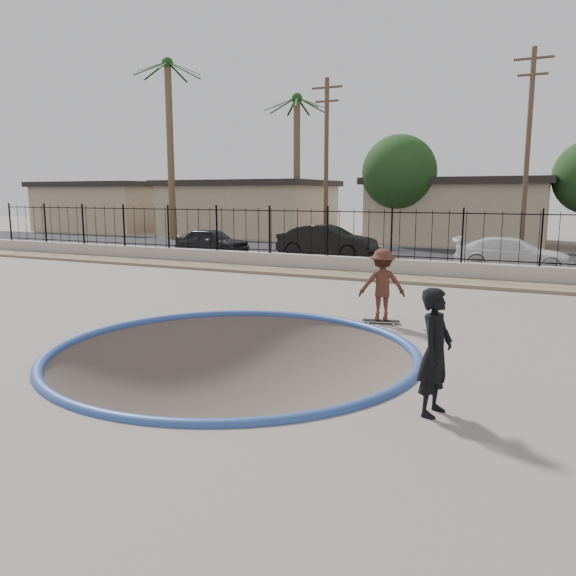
# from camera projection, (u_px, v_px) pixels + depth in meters

# --- Properties ---
(ground) EXTENTS (120.00, 120.00, 2.20)m
(ground) POSITION_uv_depth(u_px,v_px,m) (401.00, 297.00, 22.40)
(ground) COLOR slate
(ground) RESTS_ON ground
(bowl_pit) EXTENTS (6.84, 6.84, 1.80)m
(bowl_pit) POSITION_uv_depth(u_px,v_px,m) (234.00, 352.00, 10.62)
(bowl_pit) COLOR #473C36
(bowl_pit) RESTS_ON ground
(coping_ring) EXTENTS (7.04, 7.04, 0.20)m
(coping_ring) POSITION_uv_depth(u_px,v_px,m) (234.00, 352.00, 10.62)
(coping_ring) COLOR #2C4890
(coping_ring) RESTS_ON ground
(rock_strip) EXTENTS (42.00, 1.60, 0.11)m
(rock_strip) POSITION_uv_depth(u_px,v_px,m) (382.00, 278.00, 19.71)
(rock_strip) COLOR #8D785C
(rock_strip) RESTS_ON ground
(retaining_wall) EXTENTS (42.00, 0.45, 0.60)m
(retaining_wall) POSITION_uv_depth(u_px,v_px,m) (391.00, 267.00, 20.65)
(retaining_wall) COLOR #A29B8E
(retaining_wall) RESTS_ON ground
(fence) EXTENTS (40.00, 0.04, 1.80)m
(fence) POSITION_uv_depth(u_px,v_px,m) (392.00, 234.00, 20.45)
(fence) COLOR black
(fence) RESTS_ON retaining_wall
(street) EXTENTS (90.00, 8.00, 0.04)m
(street) POSITION_uv_depth(u_px,v_px,m) (427.00, 256.00, 26.68)
(street) COLOR black
(street) RESTS_ON ground
(house_west_far) EXTENTS (10.60, 8.60, 3.90)m
(house_west_far) POSITION_uv_depth(u_px,v_px,m) (112.00, 206.00, 46.59)
(house_west_far) COLOR tan
(house_west_far) RESTS_ON ground
(house_west) EXTENTS (11.60, 8.60, 3.90)m
(house_west) POSITION_uv_depth(u_px,v_px,m) (249.00, 207.00, 41.13)
(house_west) COLOR tan
(house_west) RESTS_ON ground
(house_center) EXTENTS (10.60, 8.60, 3.90)m
(house_center) POSITION_uv_depth(u_px,v_px,m) (460.00, 210.00, 34.83)
(house_center) COLOR tan
(house_center) RESTS_ON ground
(palm_left) EXTENTS (2.30, 2.30, 11.30)m
(palm_left) POSITION_uv_depth(u_px,v_px,m) (169.00, 113.00, 35.18)
(palm_left) COLOR brown
(palm_left) RESTS_ON ground
(palm_mid) EXTENTS (2.30, 2.30, 9.30)m
(palm_mid) POSITION_uv_depth(u_px,v_px,m) (297.00, 135.00, 36.01)
(palm_mid) COLOR brown
(palm_mid) RESTS_ON ground
(utility_pole_left) EXTENTS (1.70, 0.24, 9.00)m
(utility_pole_left) POSITION_uv_depth(u_px,v_px,m) (326.00, 161.00, 30.20)
(utility_pole_left) COLOR #473323
(utility_pole_left) RESTS_ON ground
(utility_pole_mid) EXTENTS (1.70, 0.24, 9.50)m
(utility_pole_mid) POSITION_uv_depth(u_px,v_px,m) (528.00, 150.00, 25.96)
(utility_pole_mid) COLOR #473323
(utility_pole_mid) RESTS_ON ground
(street_tree_left) EXTENTS (4.32, 4.32, 6.36)m
(street_tree_left) POSITION_uv_depth(u_px,v_px,m) (399.00, 172.00, 32.60)
(street_tree_left) COLOR #473323
(street_tree_left) RESTS_ON ground
(skater) EXTENTS (1.21, 0.96, 1.64)m
(skater) POSITION_uv_depth(u_px,v_px,m) (382.00, 289.00, 12.87)
(skater) COLOR brown
(skater) RESTS_ON ground
(skateboard) EXTENTS (0.87, 0.40, 0.07)m
(skateboard) POSITION_uv_depth(u_px,v_px,m) (381.00, 321.00, 12.99)
(skateboard) COLOR black
(skateboard) RESTS_ON ground
(videographer) EXTENTS (0.52, 0.70, 1.74)m
(videographer) POSITION_uv_depth(u_px,v_px,m) (435.00, 352.00, 7.52)
(videographer) COLOR black
(videographer) RESTS_ON ground
(car_a) EXTENTS (3.77, 1.61, 1.27)m
(car_a) POSITION_uv_depth(u_px,v_px,m) (212.00, 241.00, 27.45)
(car_a) COLOR black
(car_a) RESTS_ON street
(car_b) EXTENTS (4.62, 1.75, 1.50)m
(car_b) POSITION_uv_depth(u_px,v_px,m) (327.00, 242.00, 25.77)
(car_b) COLOR black
(car_b) RESTS_ON street
(car_c) EXTENTS (4.39, 1.88, 1.26)m
(car_c) POSITION_uv_depth(u_px,v_px,m) (512.00, 254.00, 21.69)
(car_c) COLOR white
(car_c) RESTS_ON street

